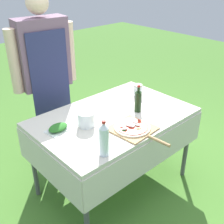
{
  "coord_description": "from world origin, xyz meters",
  "views": [
    {
      "loc": [
        -1.43,
        -1.54,
        1.92
      ],
      "look_at": [
        -0.02,
        0.0,
        0.8
      ],
      "focal_mm": 45.0,
      "sensor_mm": 36.0,
      "label": 1
    }
  ],
  "objects_px": {
    "prep_table": "(114,123)",
    "sauce_jar": "(138,91)",
    "person_cook": "(45,71)",
    "pizza_on_peel": "(133,128)",
    "herb_container": "(58,128)",
    "water_bottle": "(104,139)",
    "mixing_tub": "(86,119)",
    "oil_bottle": "(138,101)"
  },
  "relations": [
    {
      "from": "pizza_on_peel",
      "to": "sauce_jar",
      "type": "distance_m",
      "value": 0.64
    },
    {
      "from": "prep_table",
      "to": "water_bottle",
      "type": "bearing_deg",
      "value": -139.49
    },
    {
      "from": "prep_table",
      "to": "person_cook",
      "type": "relative_size",
      "value": 0.79
    },
    {
      "from": "prep_table",
      "to": "pizza_on_peel",
      "type": "xyz_separation_m",
      "value": [
        -0.05,
        -0.27,
        0.09
      ]
    },
    {
      "from": "pizza_on_peel",
      "to": "herb_container",
      "type": "bearing_deg",
      "value": 133.5
    },
    {
      "from": "pizza_on_peel",
      "to": "oil_bottle",
      "type": "height_order",
      "value": "oil_bottle"
    },
    {
      "from": "prep_table",
      "to": "sauce_jar",
      "type": "bearing_deg",
      "value": 16.74
    },
    {
      "from": "prep_table",
      "to": "person_cook",
      "type": "height_order",
      "value": "person_cook"
    },
    {
      "from": "herb_container",
      "to": "sauce_jar",
      "type": "relative_size",
      "value": 1.77
    },
    {
      "from": "mixing_tub",
      "to": "sauce_jar",
      "type": "relative_size",
      "value": 1.15
    },
    {
      "from": "sauce_jar",
      "to": "mixing_tub",
      "type": "bearing_deg",
      "value": -171.23
    },
    {
      "from": "mixing_tub",
      "to": "pizza_on_peel",
      "type": "bearing_deg",
      "value": -52.46
    },
    {
      "from": "prep_table",
      "to": "sauce_jar",
      "type": "height_order",
      "value": "sauce_jar"
    },
    {
      "from": "person_cook",
      "to": "pizza_on_peel",
      "type": "xyz_separation_m",
      "value": [
        0.14,
        -1.02,
        -0.23
      ]
    },
    {
      "from": "prep_table",
      "to": "mixing_tub",
      "type": "relative_size",
      "value": 9.96
    },
    {
      "from": "prep_table",
      "to": "sauce_jar",
      "type": "distance_m",
      "value": 0.48
    },
    {
      "from": "pizza_on_peel",
      "to": "mixing_tub",
      "type": "height_order",
      "value": "mixing_tub"
    },
    {
      "from": "pizza_on_peel",
      "to": "mixing_tub",
      "type": "bearing_deg",
      "value": 122.94
    },
    {
      "from": "person_cook",
      "to": "pizza_on_peel",
      "type": "relative_size",
      "value": 3.34
    },
    {
      "from": "herb_container",
      "to": "mixing_tub",
      "type": "relative_size",
      "value": 1.53
    },
    {
      "from": "oil_bottle",
      "to": "mixing_tub",
      "type": "distance_m",
      "value": 0.5
    },
    {
      "from": "prep_table",
      "to": "pizza_on_peel",
      "type": "height_order",
      "value": "pizza_on_peel"
    },
    {
      "from": "water_bottle",
      "to": "sauce_jar",
      "type": "distance_m",
      "value": 1.0
    },
    {
      "from": "pizza_on_peel",
      "to": "herb_container",
      "type": "xyz_separation_m",
      "value": [
        -0.43,
        0.39,
        0.01
      ]
    },
    {
      "from": "person_cook",
      "to": "pizza_on_peel",
      "type": "height_order",
      "value": "person_cook"
    },
    {
      "from": "person_cook",
      "to": "oil_bottle",
      "type": "height_order",
      "value": "person_cook"
    },
    {
      "from": "mixing_tub",
      "to": "prep_table",
      "type": "bearing_deg",
      "value": -4.72
    },
    {
      "from": "oil_bottle",
      "to": "water_bottle",
      "type": "height_order",
      "value": "water_bottle"
    },
    {
      "from": "pizza_on_peel",
      "to": "mixing_tub",
      "type": "distance_m",
      "value": 0.38
    },
    {
      "from": "water_bottle",
      "to": "oil_bottle",
      "type": "bearing_deg",
      "value": 23.57
    },
    {
      "from": "mixing_tub",
      "to": "sauce_jar",
      "type": "height_order",
      "value": "same"
    },
    {
      "from": "sauce_jar",
      "to": "herb_container",
      "type": "bearing_deg",
      "value": -178.9
    },
    {
      "from": "water_bottle",
      "to": "mixing_tub",
      "type": "distance_m",
      "value": 0.42
    },
    {
      "from": "water_bottle",
      "to": "sauce_jar",
      "type": "bearing_deg",
      "value": 29.71
    },
    {
      "from": "oil_bottle",
      "to": "water_bottle",
      "type": "bearing_deg",
      "value": -156.43
    },
    {
      "from": "pizza_on_peel",
      "to": "oil_bottle",
      "type": "xyz_separation_m",
      "value": [
        0.25,
        0.19,
        0.08
      ]
    },
    {
      "from": "prep_table",
      "to": "herb_container",
      "type": "bearing_deg",
      "value": 166.45
    },
    {
      "from": "person_cook",
      "to": "herb_container",
      "type": "height_order",
      "value": "person_cook"
    },
    {
      "from": "oil_bottle",
      "to": "sauce_jar",
      "type": "relative_size",
      "value": 2.1
    },
    {
      "from": "water_bottle",
      "to": "herb_container",
      "type": "xyz_separation_m",
      "value": [
        -0.06,
        0.48,
        -0.1
      ]
    },
    {
      "from": "person_cook",
      "to": "water_bottle",
      "type": "bearing_deg",
      "value": 84.83
    },
    {
      "from": "water_bottle",
      "to": "herb_container",
      "type": "height_order",
      "value": "water_bottle"
    }
  ]
}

